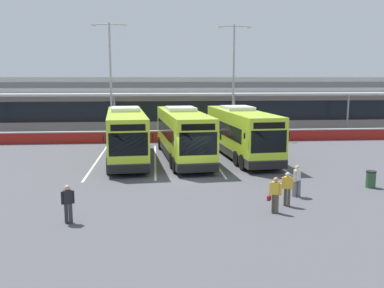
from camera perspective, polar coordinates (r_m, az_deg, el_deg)
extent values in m
plane|color=#4C4C51|center=(25.51, -0.19, -4.60)|extent=(200.00, 200.00, 0.00)
cube|color=#B7B7B2|center=(51.86, -2.71, 5.34)|extent=(70.00, 10.00, 5.50)
cube|color=#19232D|center=(46.89, -2.45, 4.41)|extent=(66.00, 0.08, 2.20)
cube|color=#4C4C51|center=(46.74, -2.48, 7.90)|extent=(68.00, 0.08, 0.60)
cube|color=beige|center=(45.30, -2.39, 6.66)|extent=(67.00, 3.00, 0.24)
cube|color=gray|center=(51.76, -2.73, 8.66)|extent=(70.00, 10.00, 0.50)
cylinder|color=#999999|center=(44.38, -10.33, 3.77)|extent=(0.20, 0.20, 4.20)
cylinder|color=#999999|center=(44.96, 5.64, 3.93)|extent=(0.20, 0.20, 4.20)
cylinder|color=#999999|center=(48.79, 20.14, 3.82)|extent=(0.20, 0.20, 4.20)
cube|color=maroon|center=(39.65, -1.95, 0.98)|extent=(60.00, 0.36, 1.00)
cube|color=#B2B2B2|center=(39.58, -1.95, 1.77)|extent=(60.00, 0.40, 0.10)
cube|color=#B7DB2D|center=(31.31, -8.83, 1.36)|extent=(3.60, 12.18, 3.19)
cube|color=#333333|center=(31.50, -8.77, -1.01)|extent=(3.62, 12.20, 0.56)
cube|color=black|center=(31.67, -8.86, 1.89)|extent=(3.42, 9.79, 0.96)
cube|color=black|center=(25.40, -8.52, -0.05)|extent=(2.31, 0.30, 1.40)
cube|color=black|center=(25.25, -8.57, 2.19)|extent=(2.05, 0.26, 0.40)
cube|color=silver|center=(32.13, -8.95, 4.65)|extent=(2.29, 2.97, 0.28)
cube|color=black|center=(25.56, -8.44, -3.41)|extent=(2.45, 0.38, 0.44)
cube|color=black|center=(25.77, -5.33, 0.93)|extent=(0.09, 0.13, 0.36)
cube|color=black|center=(25.70, -11.81, 0.75)|extent=(0.09, 0.13, 0.36)
cylinder|color=black|center=(36.10, -7.05, 0.17)|extent=(0.41, 1.06, 1.04)
cylinder|color=black|center=(36.05, -10.85, 0.06)|extent=(0.41, 1.06, 1.04)
cylinder|color=black|center=(28.42, -6.20, -2.18)|extent=(0.41, 1.06, 1.04)
cylinder|color=black|center=(28.37, -11.03, -2.32)|extent=(0.41, 1.06, 1.04)
cylinder|color=black|center=(27.05, -6.00, -2.74)|extent=(0.41, 1.06, 1.04)
cylinder|color=black|center=(27.00, -11.07, -2.89)|extent=(0.41, 1.06, 1.04)
cube|color=#B7DB2D|center=(31.18, -1.23, 1.43)|extent=(3.60, 12.18, 3.19)
cube|color=#333333|center=(31.37, -1.23, -0.95)|extent=(3.62, 12.20, 0.56)
cube|color=black|center=(31.54, -1.35, 1.96)|extent=(3.42, 9.79, 0.96)
cube|color=black|center=(25.35, 0.84, 0.03)|extent=(2.31, 0.30, 1.40)
cube|color=black|center=(25.21, 0.85, 2.28)|extent=(2.05, 0.26, 0.40)
cube|color=silver|center=(31.99, -1.52, 4.74)|extent=(2.29, 2.97, 0.28)
cube|color=black|center=(25.52, 0.88, -3.33)|extent=(2.45, 0.38, 0.44)
cube|color=black|center=(25.95, 3.85, 1.00)|extent=(0.09, 0.13, 0.36)
cube|color=black|center=(25.41, -2.53, 0.85)|extent=(0.09, 0.13, 0.36)
cylinder|color=black|center=(36.06, -0.47, 0.22)|extent=(0.41, 1.06, 1.04)
cylinder|color=black|center=(35.74, -4.26, 0.12)|extent=(0.41, 1.06, 1.04)
cylinder|color=black|center=(28.51, 2.14, -2.10)|extent=(0.41, 1.06, 1.04)
cylinder|color=black|center=(28.11, -2.63, -2.26)|extent=(0.41, 1.06, 1.04)
cylinder|color=black|center=(27.17, 2.77, -2.66)|extent=(0.41, 1.06, 1.04)
cylinder|color=black|center=(26.75, -2.24, -2.84)|extent=(0.41, 1.06, 1.04)
cube|color=#B7DB2D|center=(32.24, 6.58, 1.62)|extent=(3.60, 12.18, 3.19)
cube|color=#333333|center=(32.43, 6.54, -0.68)|extent=(3.62, 12.20, 0.56)
cube|color=black|center=(32.59, 6.38, 2.13)|extent=(3.42, 9.79, 0.96)
cube|color=black|center=(26.62, 10.24, 0.32)|extent=(2.31, 0.30, 1.40)
cube|color=black|center=(26.49, 10.30, 2.46)|extent=(2.05, 0.26, 0.40)
cube|color=silver|center=(33.02, 6.13, 4.82)|extent=(2.29, 2.97, 0.28)
cube|color=black|center=(26.78, 10.23, -2.89)|extent=(2.45, 0.38, 0.44)
cube|color=black|center=(27.43, 12.86, 1.23)|extent=(0.09, 0.13, 0.36)
cube|color=black|center=(26.44, 7.04, 1.10)|extent=(0.09, 0.13, 0.36)
cylinder|color=black|center=(37.13, 6.28, 0.42)|extent=(0.41, 1.06, 1.04)
cylinder|color=black|center=(36.53, 2.68, 0.33)|extent=(0.41, 1.06, 1.04)
cylinder|color=black|center=(29.83, 10.49, -1.75)|extent=(0.41, 1.06, 1.04)
cylinder|color=black|center=(29.08, 6.07, -1.93)|extent=(0.41, 1.06, 1.04)
cylinder|color=black|center=(28.55, 11.47, -2.26)|extent=(0.41, 1.06, 1.04)
cylinder|color=black|center=(27.77, 6.87, -2.46)|extent=(0.41, 1.06, 1.04)
cube|color=silver|center=(31.57, -12.60, -2.19)|extent=(0.14, 13.00, 0.01)
cube|color=silver|center=(31.29, -4.95, -2.10)|extent=(0.14, 13.00, 0.01)
cube|color=silver|center=(31.57, 2.70, -1.98)|extent=(0.14, 13.00, 0.01)
cube|color=silver|center=(32.39, 10.08, -1.83)|extent=(0.14, 13.00, 0.01)
cube|color=#4C4238|center=(19.49, 10.90, -7.77)|extent=(0.21, 0.23, 0.84)
cube|color=#4C4238|center=(19.34, 11.26, -7.91)|extent=(0.21, 0.23, 0.84)
cube|color=gold|center=(19.23, 11.14, -5.84)|extent=(0.40, 0.37, 0.56)
cube|color=gold|center=(19.29, 10.51, -5.86)|extent=(0.13, 0.13, 0.54)
cube|color=gold|center=(19.18, 11.77, -5.98)|extent=(0.13, 0.13, 0.54)
sphere|color=tan|center=(19.13, 11.18, -4.71)|extent=(0.22, 0.22, 0.22)
cube|color=maroon|center=(19.45, 10.29, -7.14)|extent=(0.25, 0.30, 0.22)
cylinder|color=maroon|center=(19.40, 10.30, -6.63)|extent=(0.02, 0.02, 0.16)
cube|color=slate|center=(22.14, 13.59, -5.84)|extent=(0.22, 0.23, 0.84)
cube|color=slate|center=(22.22, 14.07, -5.80)|extent=(0.22, 0.23, 0.84)
cube|color=silver|center=(22.01, 13.90, -4.06)|extent=(0.40, 0.39, 0.56)
cube|color=silver|center=(21.83, 13.61, -4.23)|extent=(0.13, 0.13, 0.54)
cube|color=silver|center=(22.21, 14.19, -4.03)|extent=(0.13, 0.13, 0.54)
sphere|color=tan|center=(21.93, 13.94, -3.06)|extent=(0.22, 0.22, 0.22)
cube|color=#4C4238|center=(20.57, 12.39, -6.93)|extent=(0.19, 0.22, 0.84)
cube|color=#4C4238|center=(20.45, 12.84, -7.04)|extent=(0.19, 0.22, 0.84)
cube|color=gold|center=(20.33, 12.68, -5.08)|extent=(0.39, 0.32, 0.56)
cube|color=gold|center=(20.34, 12.05, -5.14)|extent=(0.12, 0.12, 0.54)
cube|color=gold|center=(20.34, 13.30, -5.18)|extent=(0.12, 0.12, 0.54)
sphere|color=#DBB293|center=(20.24, 12.72, -4.01)|extent=(0.22, 0.22, 0.22)
cube|color=#33333D|center=(18.53, -16.50, -8.86)|extent=(0.19, 0.21, 0.84)
cube|color=#33333D|center=(18.43, -15.96, -8.93)|extent=(0.19, 0.21, 0.84)
cube|color=black|center=(18.28, -16.33, -6.81)|extent=(0.39, 0.31, 0.56)
cube|color=black|center=(18.27, -17.01, -6.94)|extent=(0.12, 0.12, 0.54)
cube|color=black|center=(18.31, -15.64, -6.84)|extent=(0.12, 0.12, 0.54)
sphere|color=tan|center=(18.18, -16.38, -5.62)|extent=(0.22, 0.22, 0.22)
cylinder|color=#9E9EA3|center=(41.41, -10.83, 8.11)|extent=(0.20, 0.20, 11.00)
cylinder|color=#9E9EA3|center=(41.69, -11.05, 15.48)|extent=(2.80, 0.10, 0.10)
cube|color=silver|center=(41.84, -13.02, 15.25)|extent=(0.44, 0.28, 0.20)
cube|color=silver|center=(41.57, -9.05, 15.41)|extent=(0.44, 0.28, 0.20)
cylinder|color=#9E9EA3|center=(42.40, 5.58, 8.24)|extent=(0.20, 0.20, 11.00)
cylinder|color=#9E9EA3|center=(42.68, 5.69, 15.44)|extent=(2.80, 0.10, 0.10)
cube|color=silver|center=(42.44, 3.76, 15.36)|extent=(0.44, 0.28, 0.20)
cube|color=silver|center=(42.94, 7.59, 15.23)|extent=(0.44, 0.28, 0.20)
cylinder|color=#2D5133|center=(25.26, 22.83, -4.46)|extent=(0.52, 0.52, 0.85)
cylinder|color=black|center=(25.16, 22.90, -3.43)|extent=(0.54, 0.54, 0.08)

